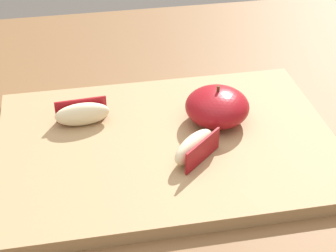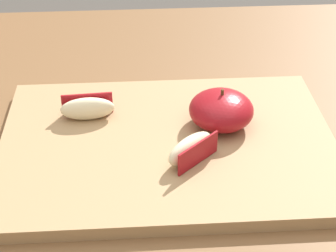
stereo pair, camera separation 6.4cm
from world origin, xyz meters
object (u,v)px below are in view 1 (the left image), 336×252
Objects in this scene: apple_half_skin_up at (217,107)px; apple_wedge_near_knife at (195,147)px; apple_wedge_back at (82,114)px; cutting_board at (168,145)px.

apple_half_skin_up is 1.22× the size of apple_wedge_near_knife.
apple_half_skin_up is at bearing -8.86° from apple_wedge_back.
apple_wedge_near_knife and apple_wedge_back have the same top height.
cutting_board is 6.16× the size of apple_wedge_near_knife.
apple_wedge_near_knife is 0.95× the size of apple_wedge_back.
apple_half_skin_up is 1.16× the size of apple_wedge_back.
cutting_board is 0.08m from apple_half_skin_up.
cutting_board is 5.05× the size of apple_half_skin_up.
apple_wedge_near_knife is 0.15m from apple_wedge_back.
apple_wedge_near_knife is at bearing -37.53° from apple_wedge_back.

